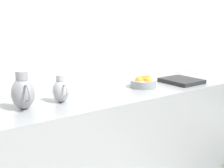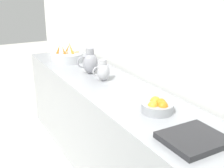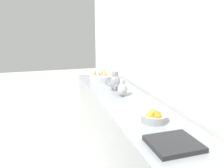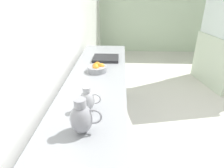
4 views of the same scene
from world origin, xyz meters
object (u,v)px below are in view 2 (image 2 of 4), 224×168
object	(u,v)px
metal_pitcher_tall	(90,62)
orange_bowl	(158,106)
vegetable_colander	(67,57)
metal_pitcher_short	(103,71)

from	to	relation	value
metal_pitcher_tall	orange_bowl	bearing A→B (deg)	91.05
vegetable_colander	metal_pitcher_short	world-z (taller)	vegetable_colander
orange_bowl	metal_pitcher_tall	world-z (taller)	metal_pitcher_tall
vegetable_colander	metal_pitcher_tall	world-z (taller)	metal_pitcher_tall
vegetable_colander	metal_pitcher_short	size ratio (longest dim) A/B	1.82
metal_pitcher_tall	vegetable_colander	bearing A→B (deg)	-86.07
metal_pitcher_tall	metal_pitcher_short	size ratio (longest dim) A/B	1.27
vegetable_colander	orange_bowl	world-z (taller)	vegetable_colander
vegetable_colander	metal_pitcher_short	bearing A→B (deg)	93.06
vegetable_colander	orange_bowl	xyz separation A→B (m)	(-0.06, 1.61, -0.01)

